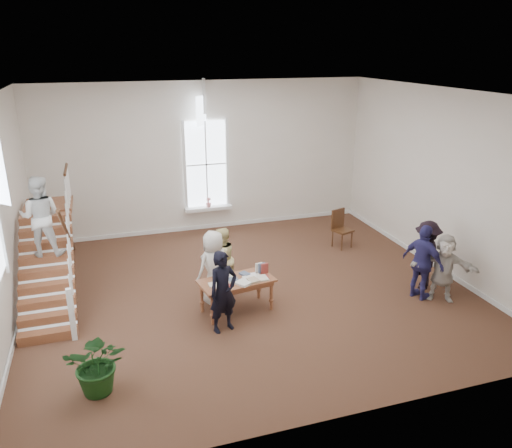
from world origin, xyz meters
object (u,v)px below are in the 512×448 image
object	(u,v)px
library_table	(237,283)
police_officer	(223,292)
person_yellow	(222,259)
woman_cluster_c	(444,268)
floor_plant	(98,363)
elderly_woman	(214,267)
woman_cluster_b	(426,255)
woman_cluster_a	(423,263)
side_chair	(340,226)

from	to	relation	value
library_table	police_officer	bearing A→B (deg)	-134.96
person_yellow	woman_cluster_c	size ratio (longest dim) A/B	0.97
woman_cluster_c	person_yellow	bearing A→B (deg)	-171.11
floor_plant	police_officer	bearing A→B (deg)	27.36
elderly_woman	person_yellow	xyz separation A→B (m)	(0.30, 0.50, -0.07)
police_officer	elderly_woman	world-z (taller)	police_officer
woman_cluster_b	library_table	bearing A→B (deg)	-49.42
woman_cluster_a	woman_cluster_c	world-z (taller)	woman_cluster_a
library_table	police_officer	size ratio (longest dim) A/B	0.99
library_table	side_chair	xyz separation A→B (m)	(3.79, 2.69, -0.05)
woman_cluster_b	floor_plant	xyz separation A→B (m)	(-7.40, -1.67, -0.28)
elderly_woman	woman_cluster_a	distance (m)	4.65
woman_cluster_a	woman_cluster_b	distance (m)	0.61
library_table	side_chair	bearing A→B (deg)	25.78
library_table	woman_cluster_a	size ratio (longest dim) A/B	0.96
police_officer	person_yellow	world-z (taller)	police_officer
library_table	police_officer	world-z (taller)	police_officer
person_yellow	side_chair	distance (m)	4.16
library_table	woman_cluster_a	xyz separation A→B (m)	(4.12, -0.67, 0.22)
elderly_woman	woman_cluster_c	world-z (taller)	elderly_woman
person_yellow	side_chair	world-z (taller)	person_yellow
woman_cluster_c	library_table	bearing A→B (deg)	-158.59
library_table	woman_cluster_a	distance (m)	4.18
elderly_woman	woman_cluster_b	distance (m)	4.95
elderly_woman	woman_cluster_c	distance (m)	5.10
person_yellow	woman_cluster_b	bearing A→B (deg)	131.15
person_yellow	woman_cluster_a	xyz separation A→B (m)	(4.17, -1.78, 0.11)
library_table	woman_cluster_c	bearing A→B (deg)	-20.47
person_yellow	side_chair	xyz separation A→B (m)	(3.85, 1.58, -0.15)
person_yellow	woman_cluster_a	world-z (taller)	woman_cluster_a
elderly_woman	woman_cluster_a	world-z (taller)	woman_cluster_a
police_officer	woman_cluster_a	distance (m)	4.57
floor_plant	side_chair	distance (m)	8.09
person_yellow	woman_cluster_c	xyz separation A→B (m)	(4.58, -1.98, 0.02)
woman_cluster_b	woman_cluster_a	bearing A→B (deg)	1.00
person_yellow	woman_cluster_a	distance (m)	4.54
woman_cluster_b	floor_plant	world-z (taller)	woman_cluster_b
library_table	person_yellow	xyz separation A→B (m)	(-0.05, 1.11, 0.10)
woman_cluster_a	side_chair	xyz separation A→B (m)	(-0.33, 3.36, -0.26)
woman_cluster_b	floor_plant	bearing A→B (deg)	-33.93
person_yellow	elderly_woman	bearing A→B (deg)	26.39
library_table	police_officer	distance (m)	0.81
person_yellow	woman_cluster_c	world-z (taller)	woman_cluster_c
woman_cluster_c	floor_plant	world-z (taller)	woman_cluster_c
woman_cluster_c	side_chair	xyz separation A→B (m)	(-0.74, 3.56, -0.17)
library_table	floor_plant	world-z (taller)	floor_plant
library_table	woman_cluster_c	distance (m)	4.61
woman_cluster_a	side_chair	world-z (taller)	woman_cluster_a
police_officer	side_chair	world-z (taller)	police_officer
woman_cluster_b	side_chair	size ratio (longest dim) A/B	1.51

